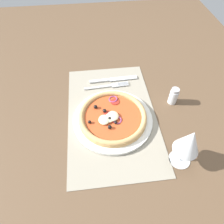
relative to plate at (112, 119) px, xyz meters
The scene contains 8 objects.
ground_plane 3.60cm from the plate, behind, with size 190.00×140.00×2.40cm, color brown.
placemat 2.99cm from the plate, behind, with size 51.19×31.03×0.40cm, color gray.
plate is the anchor object (origin of this frame).
pizza 1.64cm from the plate, 73.81° to the right, with size 23.36×23.36×2.65cm.
fork 17.24cm from the plate, behind, with size 2.54×18.06×0.44cm.
knife 21.10cm from the plate, behind, with size 2.43×20.05×0.62cm.
wine_glass 26.86cm from the plate, 47.64° to the left, with size 7.20×7.20×14.90cm.
pepper_shaker 24.46cm from the plate, 104.86° to the left, with size 3.20×3.20×6.70cm.
Camera 1 is at (44.92, -5.27, 56.64)cm, focal length 32.27 mm.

